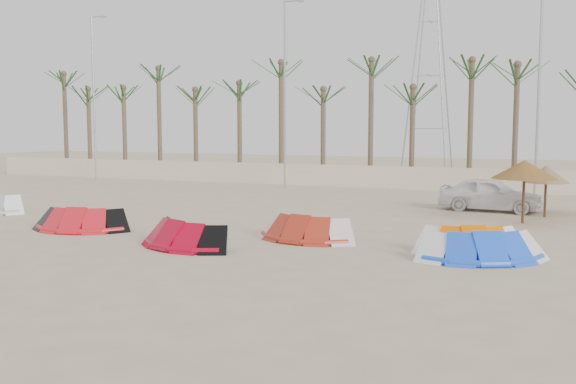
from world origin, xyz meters
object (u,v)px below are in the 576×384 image
at_px(kite_red_right, 307,226).
at_px(kite_orange, 473,238).
at_px(kite_red_mid, 189,232).
at_px(parasol_mid, 524,170).
at_px(kite_blue, 484,244).
at_px(car, 490,194).
at_px(parasol_left, 546,174).
at_px(kite_red_left, 86,218).

xyz_separation_m(kite_red_right, kite_orange, (5.26, -0.22, -0.00)).
height_order(kite_red_mid, parasol_mid, parasol_mid).
distance_m(kite_red_mid, parasol_mid, 12.90).
relative_size(kite_blue, car, 0.92).
distance_m(kite_red_mid, kite_red_right, 3.87).
xyz_separation_m(kite_orange, kite_blue, (0.38, -0.83, 0.00)).
relative_size(kite_red_mid, kite_red_right, 1.09).
bearing_deg(parasol_left, car, 152.23).
xyz_separation_m(kite_red_right, car, (4.86, 9.55, 0.31)).
bearing_deg(kite_blue, kite_red_right, 169.49).
relative_size(kite_red_left, car, 0.85).
relative_size(kite_red_mid, kite_orange, 1.12).
bearing_deg(kite_red_left, kite_red_mid, -13.81).
bearing_deg(kite_red_left, kite_blue, 0.73).
bearing_deg(kite_orange, kite_red_left, -175.66).
height_order(kite_red_left, parasol_mid, parasol_mid).
xyz_separation_m(kite_orange, parasol_mid, (1.08, 6.51, 1.63)).
bearing_deg(parasol_left, kite_blue, -98.76).
xyz_separation_m(kite_blue, parasol_left, (1.45, 9.42, 1.33)).
height_order(kite_red_left, kite_red_mid, same).
distance_m(kite_red_mid, kite_orange, 8.56).
relative_size(parasol_left, parasol_mid, 0.87).
height_order(kite_orange, car, car).
height_order(kite_blue, car, car).
bearing_deg(kite_red_mid, parasol_mid, 43.07).
relative_size(kite_red_right, car, 0.83).
bearing_deg(kite_blue, parasol_mid, 84.53).
bearing_deg(car, kite_red_mid, 151.82).
relative_size(parasol_mid, car, 0.56).
distance_m(kite_red_left, kite_orange, 13.27).
xyz_separation_m(kite_red_mid, parasol_left, (10.10, 10.82, 1.33)).
bearing_deg(kite_red_right, kite_orange, -2.35).
height_order(parasol_left, parasol_mid, parasol_mid).
xyz_separation_m(kite_red_mid, car, (7.87, 11.99, 0.31)).
relative_size(kite_red_left, parasol_left, 1.73).
bearing_deg(kite_blue, kite_orange, 114.66).
height_order(kite_red_mid, kite_orange, same).
xyz_separation_m(kite_red_mid, kite_orange, (8.26, 2.23, -0.00)).
bearing_deg(kite_red_right, kite_blue, -10.51).
bearing_deg(kite_orange, kite_red_mid, -164.92).
bearing_deg(parasol_mid, car, 114.47).
bearing_deg(parasol_mid, parasol_left, 70.17).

